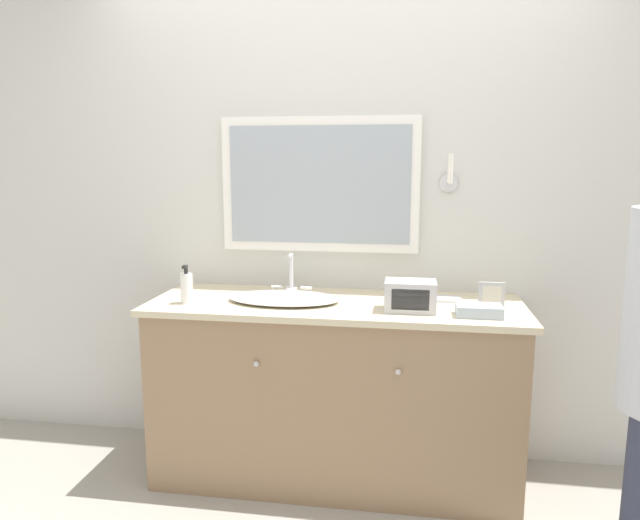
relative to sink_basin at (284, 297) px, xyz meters
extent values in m
plane|color=#9E998E|center=(0.24, -0.32, -0.90)|extent=(14.00, 14.00, 0.00)
cube|color=silver|center=(0.24, 0.36, 0.37)|extent=(8.00, 0.06, 2.55)
cube|color=white|center=(0.12, 0.31, 0.52)|extent=(1.01, 0.04, 0.68)
cube|color=#9EA8B2|center=(0.12, 0.29, 0.52)|extent=(0.92, 0.01, 0.59)
cylinder|color=silver|center=(0.76, 0.32, 0.53)|extent=(0.09, 0.01, 0.09)
cylinder|color=silver|center=(0.76, 0.27, 0.53)|extent=(0.02, 0.10, 0.02)
cylinder|color=white|center=(0.76, 0.22, 0.60)|extent=(0.02, 0.02, 0.14)
cube|color=#937556|center=(0.24, 0.02, -0.48)|extent=(1.71, 0.57, 0.85)
cube|color=beige|center=(0.24, 0.02, -0.03)|extent=(1.76, 0.61, 0.03)
sphere|color=silver|center=(-0.07, -0.27, -0.24)|extent=(0.02, 0.02, 0.02)
sphere|color=silver|center=(0.55, -0.27, -0.24)|extent=(0.02, 0.02, 0.02)
ellipsoid|color=white|center=(0.00, -0.01, 0.00)|extent=(0.53, 0.31, 0.03)
cylinder|color=silver|center=(0.00, 0.17, 0.00)|extent=(0.06, 0.06, 0.03)
cylinder|color=silver|center=(0.00, 0.17, 0.09)|extent=(0.02, 0.02, 0.17)
cylinder|color=silver|center=(0.00, 0.13, 0.18)|extent=(0.02, 0.07, 0.02)
cylinder|color=white|center=(-0.07, 0.17, 0.01)|extent=(0.06, 0.02, 0.02)
cylinder|color=white|center=(0.08, 0.17, 0.01)|extent=(0.05, 0.02, 0.02)
cylinder|color=white|center=(-0.44, -0.11, 0.05)|extent=(0.06, 0.06, 0.14)
cylinder|color=black|center=(-0.44, -0.11, 0.14)|extent=(0.02, 0.02, 0.04)
cube|color=black|center=(-0.44, -0.12, 0.16)|extent=(0.02, 0.03, 0.01)
cube|color=#BCBCC1|center=(0.59, -0.08, 0.05)|extent=(0.23, 0.15, 0.14)
cube|color=black|center=(0.59, -0.15, 0.05)|extent=(0.16, 0.01, 0.09)
cube|color=#B2B2B7|center=(0.96, 0.05, 0.04)|extent=(0.12, 0.01, 0.11)
cube|color=beige|center=(0.96, 0.04, 0.04)|extent=(0.08, 0.00, 0.08)
cube|color=#A8B7C6|center=(0.88, -0.13, 0.00)|extent=(0.19, 0.12, 0.05)
cube|color=silver|center=(0.74, 0.15, -0.01)|extent=(0.18, 0.13, 0.01)
cylinder|color=#33384C|center=(1.36, -0.70, -0.53)|extent=(0.11, 0.11, 0.75)
camera|label=1|loc=(0.58, -2.58, 0.63)|focal=32.00mm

